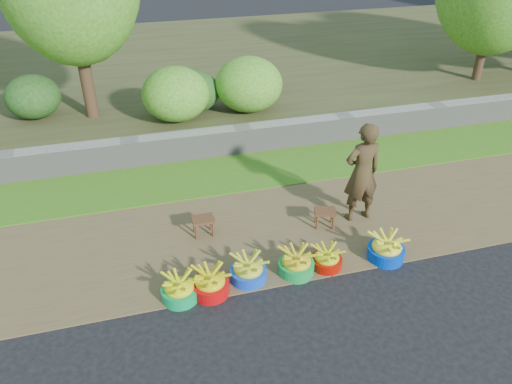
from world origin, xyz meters
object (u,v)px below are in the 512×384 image
object	(u,v)px
basin_c	(248,270)
stool_right	(325,214)
basin_d	(296,263)
basin_b	(210,283)
vendor_woman	(362,173)
stool_left	(203,222)
basin_f	(386,249)
basin_e	(327,259)
basin_a	(179,289)

from	to	relation	value
basin_c	stool_right	world-z (taller)	basin_c
basin_d	basin_b	bearing A→B (deg)	-176.29
vendor_woman	stool_right	bearing A→B (deg)	4.27
stool_left	stool_right	size ratio (longest dim) A/B	0.88
basin_b	stool_right	bearing A→B (deg)	26.35
basin_c	basin_f	world-z (taller)	basin_f
basin_f	basin_c	bearing A→B (deg)	177.68
basin_b	basin_e	distance (m)	1.70
basin_a	stool_right	xyz separation A→B (m)	(2.46, 1.02, 0.09)
stool_left	vendor_woman	bearing A→B (deg)	-4.67
basin_f	vendor_woman	xyz separation A→B (m)	(0.05, 1.07, 0.68)
basin_d	stool_left	world-z (taller)	basin_d
basin_c	basin_e	size ratio (longest dim) A/B	1.14
basin_a	basin_c	distance (m)	0.97
basin_b	basin_c	bearing A→B (deg)	11.58
basin_c	stool_left	size ratio (longest dim) A/B	1.47
basin_f	stool_left	world-z (taller)	basin_f
basin_e	stool_left	size ratio (longest dim) A/B	1.29
basin_c	basin_e	xyz separation A→B (m)	(1.15, -0.03, -0.02)
basin_a	basin_f	size ratio (longest dim) A/B	0.91
basin_d	stool_left	xyz separation A→B (m)	(-1.09, 1.22, 0.09)
basin_d	vendor_woman	bearing A→B (deg)	35.76
basin_d	basin_e	bearing A→B (deg)	-0.02
basin_e	vendor_woman	bearing A→B (deg)	46.81
basin_c	basin_a	bearing A→B (deg)	-173.14
basin_a	basin_b	xyz separation A→B (m)	(0.41, 0.00, 0.01)
basin_f	stool_left	xyz separation A→B (m)	(-2.46, 1.27, 0.08)
basin_f	stool_right	bearing A→B (deg)	119.69
basin_e	basin_f	distance (m)	0.91
basin_d	basin_f	size ratio (longest dim) A/B	0.95
basin_b	stool_right	size ratio (longest dim) A/B	1.29
basin_d	stool_left	size ratio (longest dim) A/B	1.47
basin_b	basin_c	distance (m)	0.57
basin_d	vendor_woman	world-z (taller)	vendor_woman
stool_left	stool_right	bearing A→B (deg)	-8.67
stool_left	basin_f	bearing A→B (deg)	-27.37
basin_b	stool_right	distance (m)	2.29
basin_a	stool_left	bearing A→B (deg)	66.85
basin_f	vendor_woman	size ratio (longest dim) A/B	0.32
basin_b	basin_d	world-z (taller)	same
basin_d	vendor_woman	distance (m)	1.87
basin_b	stool_left	xyz separation A→B (m)	(0.15, 1.30, 0.09)
basin_b	basin_c	xyz separation A→B (m)	(0.56, 0.11, -0.00)
basin_c	vendor_woman	size ratio (longest dim) A/B	0.30
basin_d	basin_f	xyz separation A→B (m)	(1.37, -0.05, 0.01)
basin_f	stool_right	xyz separation A→B (m)	(-0.56, 0.98, 0.08)
basin_d	basin_e	distance (m)	0.46
basin_b	vendor_woman	xyz separation A→B (m)	(2.66, 1.10, 0.69)
basin_d	basin_a	bearing A→B (deg)	-177.13
basin_c	basin_d	bearing A→B (deg)	-2.78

